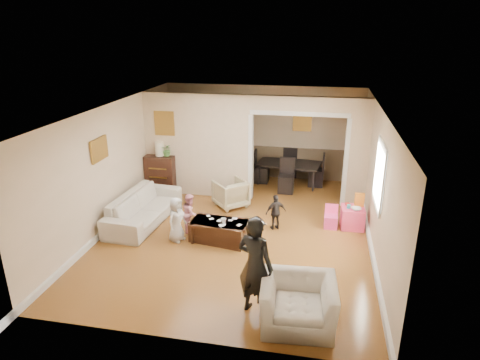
% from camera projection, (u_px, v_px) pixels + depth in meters
% --- Properties ---
extents(floor, '(7.00, 7.00, 0.00)m').
position_uv_depth(floor, '(238.00, 229.00, 9.09)').
color(floor, '#9B5D28').
rests_on(floor, ground).
extents(partition_left, '(2.75, 0.18, 2.60)m').
position_uv_depth(partition_left, '(198.00, 145.00, 10.55)').
color(partition_left, beige).
rests_on(partition_left, ground).
extents(partition_right, '(0.55, 0.18, 2.60)m').
position_uv_depth(partition_right, '(357.00, 154.00, 9.86)').
color(partition_right, beige).
rests_on(partition_right, ground).
extents(partition_header, '(2.22, 0.18, 0.35)m').
position_uv_depth(partition_header, '(300.00, 104.00, 9.72)').
color(partition_header, beige).
rests_on(partition_header, partition_right).
extents(window_pane, '(0.03, 0.95, 1.10)m').
position_uv_depth(window_pane, '(380.00, 175.00, 7.70)').
color(window_pane, white).
rests_on(window_pane, ground).
extents(framed_art_partition, '(0.45, 0.03, 0.55)m').
position_uv_depth(framed_art_partition, '(164.00, 123.00, 10.42)').
color(framed_art_partition, brown).
rests_on(framed_art_partition, partition_left).
extents(framed_art_sofa_wall, '(0.03, 0.55, 0.40)m').
position_uv_depth(framed_art_sofa_wall, '(99.00, 149.00, 8.41)').
color(framed_art_sofa_wall, brown).
extents(framed_art_alcove, '(0.45, 0.03, 0.55)m').
position_uv_depth(framed_art_alcove, '(302.00, 120.00, 11.48)').
color(framed_art_alcove, brown).
extents(sofa, '(1.03, 2.31, 0.66)m').
position_uv_depth(sofa, '(144.00, 208.00, 9.34)').
color(sofa, beige).
rests_on(sofa, ground).
extents(armchair_back, '(0.99, 0.99, 0.65)m').
position_uv_depth(armchair_back, '(231.00, 193.00, 10.14)').
color(armchair_back, '#C4B688').
rests_on(armchair_back, ground).
extents(armchair_front, '(1.14, 1.01, 0.70)m').
position_uv_depth(armchair_front, '(298.00, 303.00, 6.10)').
color(armchair_front, beige).
rests_on(armchair_front, ground).
extents(dresser, '(0.75, 0.42, 1.03)m').
position_uv_depth(dresser, '(161.00, 175.00, 10.84)').
color(dresser, '#32190F').
rests_on(dresser, ground).
extents(table_lamp, '(0.22, 0.22, 0.36)m').
position_uv_depth(table_lamp, '(159.00, 149.00, 10.60)').
color(table_lamp, '#FFF2CF').
rests_on(table_lamp, dresser).
extents(potted_plant, '(0.29, 0.25, 0.32)m').
position_uv_depth(potted_plant, '(167.00, 150.00, 10.57)').
color(potted_plant, '#488039').
rests_on(potted_plant, dresser).
extents(coffee_table, '(1.22, 0.75, 0.43)m').
position_uv_depth(coffee_table, '(220.00, 231.00, 8.52)').
color(coffee_table, '#381B11').
rests_on(coffee_table, ground).
extents(coffee_cup, '(0.13, 0.13, 0.10)m').
position_uv_depth(coffee_cup, '(224.00, 221.00, 8.37)').
color(coffee_cup, silver).
rests_on(coffee_cup, coffee_table).
extents(play_table, '(0.50, 0.50, 0.46)m').
position_uv_depth(play_table, '(352.00, 217.00, 9.09)').
color(play_table, '#FF4375').
rests_on(play_table, ground).
extents(cereal_box, '(0.20, 0.08, 0.30)m').
position_uv_depth(cereal_box, '(359.00, 200.00, 9.03)').
color(cereal_box, gold).
rests_on(cereal_box, play_table).
extents(cyan_cup, '(0.08, 0.08, 0.08)m').
position_uv_depth(cyan_cup, '(349.00, 206.00, 8.97)').
color(cyan_cup, '#26BAC2').
rests_on(cyan_cup, play_table).
extents(toy_block, '(0.10, 0.09, 0.05)m').
position_uv_depth(toy_block, '(347.00, 204.00, 9.13)').
color(toy_block, red).
rests_on(toy_block, play_table).
extents(play_bowl, '(0.22, 0.22, 0.05)m').
position_uv_depth(play_bowl, '(356.00, 209.00, 8.88)').
color(play_bowl, white).
rests_on(play_bowl, play_table).
extents(dining_table, '(1.80, 1.18, 0.59)m').
position_uv_depth(dining_table, '(288.00, 173.00, 11.60)').
color(dining_table, black).
rests_on(dining_table, ground).
extents(adult_person, '(0.69, 0.58, 1.60)m').
position_uv_depth(adult_person, '(255.00, 266.00, 6.19)').
color(adult_person, black).
rests_on(adult_person, ground).
extents(child_kneel_a, '(0.43, 0.53, 0.93)m').
position_uv_depth(child_kneel_a, '(176.00, 219.00, 8.45)').
color(child_kneel_a, silver).
rests_on(child_kneel_a, ground).
extents(child_kneel_b, '(0.39, 0.46, 0.84)m').
position_uv_depth(child_kneel_b, '(190.00, 213.00, 8.86)').
color(child_kneel_b, pink).
rests_on(child_kneel_b, ground).
extents(child_toddler, '(0.49, 0.40, 0.79)m').
position_uv_depth(child_toddler, '(276.00, 212.00, 8.96)').
color(child_toddler, black).
rests_on(child_toddler, ground).
extents(craft_papers, '(0.82, 0.50, 0.00)m').
position_uv_depth(craft_papers, '(224.00, 221.00, 8.46)').
color(craft_papers, white).
rests_on(craft_papers, coffee_table).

